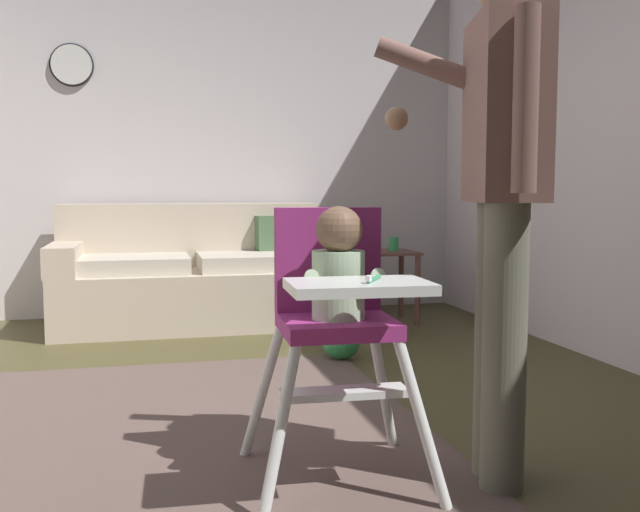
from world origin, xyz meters
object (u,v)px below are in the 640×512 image
object	(u,v)px
couch	(194,278)
side_table	(387,270)
sippy_cup	(394,244)
wall_clock	(72,65)
toy_ball_second	(341,339)
adult_standing	(502,190)
high_chair	(337,293)

from	to	relation	value
couch	side_table	world-z (taller)	couch
side_table	sippy_cup	xyz separation A→B (m)	(0.05, 0.00, 0.19)
couch	wall_clock	bearing A→B (deg)	-119.91
sippy_cup	toy_ball_second	bearing A→B (deg)	-123.34
toy_ball_second	sippy_cup	xyz separation A→B (m)	(0.68, 1.04, 0.46)
couch	adult_standing	size ratio (longest dim) A/B	1.13
toy_ball_second	wall_clock	distance (m)	2.94
adult_standing	side_table	xyz separation A→B (m)	(0.60, 2.82, -0.58)
couch	high_chair	bearing A→B (deg)	5.19
adult_standing	sippy_cup	world-z (taller)	adult_standing
high_chair	sippy_cup	bearing A→B (deg)	159.50
toy_ball_second	side_table	xyz separation A→B (m)	(0.63, 1.04, 0.27)
couch	toy_ball_second	bearing A→B (deg)	29.92
adult_standing	side_table	world-z (taller)	adult_standing
high_chair	sippy_cup	xyz separation A→B (m)	(1.15, 2.68, -0.05)
high_chair	wall_clock	world-z (taller)	wall_clock
high_chair	side_table	size ratio (longest dim) A/B	1.76
adult_standing	sippy_cup	distance (m)	2.92
toy_ball_second	side_table	distance (m)	1.25
high_chair	adult_standing	xyz separation A→B (m)	(0.51, -0.14, 0.33)
side_table	wall_clock	xyz separation A→B (m)	(-2.20, 0.72, 1.49)
wall_clock	side_table	bearing A→B (deg)	-18.07
side_table	wall_clock	bearing A→B (deg)	161.93
couch	high_chair	world-z (taller)	high_chair
couch	sippy_cup	size ratio (longest dim) A/B	19.13
toy_ball_second	wall_clock	xyz separation A→B (m)	(-1.57, 1.76, 1.76)
side_table	sippy_cup	world-z (taller)	sippy_cup
adult_standing	couch	bearing A→B (deg)	-61.02
side_table	high_chair	bearing A→B (deg)	-112.40
wall_clock	adult_standing	bearing A→B (deg)	-65.66
sippy_cup	wall_clock	xyz separation A→B (m)	(-2.25, 0.72, 1.30)
toy_ball_second	sippy_cup	world-z (taller)	sippy_cup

